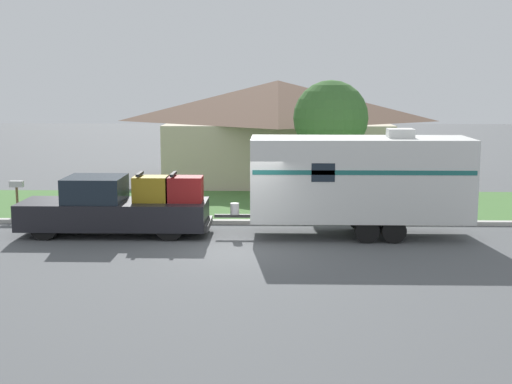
{
  "coord_description": "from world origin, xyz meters",
  "views": [
    {
      "loc": [
        0.98,
        -20.26,
        4.92
      ],
      "look_at": [
        0.41,
        1.97,
        1.4
      ],
      "focal_mm": 50.0,
      "sensor_mm": 36.0,
      "label": 1
    }
  ],
  "objects": [
    {
      "name": "travel_trailer",
      "position": [
        3.68,
        1.97,
        1.84
      ],
      "size": [
        8.0,
        2.26,
        3.41
      ],
      "color": "black",
      "rests_on": "ground_plane"
    },
    {
      "name": "house_across_street",
      "position": [
        1.15,
        14.99,
        2.53
      ],
      "size": [
        11.25,
        8.49,
        4.88
      ],
      "color": "beige",
      "rests_on": "ground_plane"
    },
    {
      "name": "mailbox",
      "position": [
        -8.26,
        4.77,
        1.02
      ],
      "size": [
        0.48,
        0.2,
        1.32
      ],
      "color": "brown",
      "rests_on": "ground_plane"
    },
    {
      "name": "curb_strip",
      "position": [
        0.0,
        3.75,
        0.07
      ],
      "size": [
        80.0,
        0.3,
        0.14
      ],
      "color": "beige",
      "rests_on": "ground_plane"
    },
    {
      "name": "lawn_strip",
      "position": [
        0.0,
        7.4,
        0.01
      ],
      "size": [
        80.0,
        7.0,
        0.03
      ],
      "color": "#477538",
      "rests_on": "ground_plane"
    },
    {
      "name": "ground_plane",
      "position": [
        0.0,
        0.0,
        0.0
      ],
      "size": [
        120.0,
        120.0,
        0.0
      ],
      "primitive_type": "plane",
      "color": "#515456"
    },
    {
      "name": "tree_in_yard",
      "position": [
        3.18,
        7.61,
        3.43
      ],
      "size": [
        2.93,
        2.93,
        4.91
      ],
      "color": "brown",
      "rests_on": "ground_plane"
    },
    {
      "name": "pickup_truck",
      "position": [
        -4.05,
        1.97,
        0.88
      ],
      "size": [
        6.04,
        1.96,
        2.01
      ],
      "color": "black",
      "rests_on": "ground_plane"
    }
  ]
}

